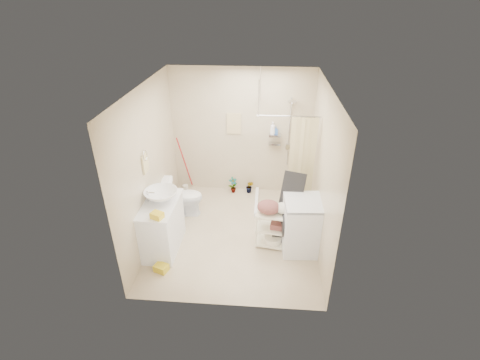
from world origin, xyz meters
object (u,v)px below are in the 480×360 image
object	(u,v)px
toilet	(183,197)
laundry_rack	(274,226)
washing_machine	(302,225)
vanity	(161,226)

from	to	relation	value
toilet	laundry_rack	distance (m)	1.90
washing_machine	laundry_rack	distance (m)	0.47
vanity	laundry_rack	bearing A→B (deg)	7.75
toilet	laundry_rack	xyz separation A→B (m)	(1.71, -0.82, 0.02)
toilet	washing_machine	xyz separation A→B (m)	(2.18, -0.86, 0.09)
vanity	laundry_rack	xyz separation A→B (m)	(1.83, 0.21, -0.05)
vanity	laundry_rack	distance (m)	1.85
vanity	toilet	xyz separation A→B (m)	(0.12, 1.03, -0.07)
laundry_rack	washing_machine	bearing A→B (deg)	4.19
toilet	washing_machine	world-z (taller)	washing_machine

